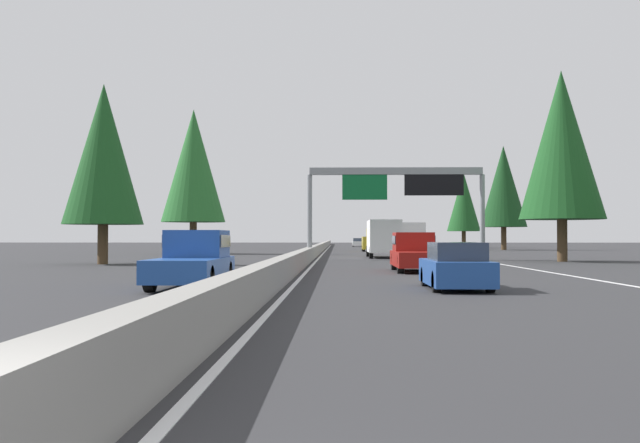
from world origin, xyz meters
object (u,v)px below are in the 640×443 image
sign_gantry_overhead (398,186)px  minivan_distant_a (371,243)px  oncoming_near (194,259)px  conifer_right_far (503,186)px  conifer_right_distant (464,202)px  conifer_right_mid (562,145)px  conifer_left_near (103,154)px  pickup_mid_center (414,252)px  bus_far_left (408,236)px  sedan_mid_left (358,243)px  box_truck_far_center (383,237)px  conifer_left_mid (193,166)px  sedan_near_right (456,267)px

sign_gantry_overhead → minivan_distant_a: size_ratio=2.54×
sign_gantry_overhead → oncoming_near: sign_gantry_overhead is taller
conifer_right_far → conifer_right_distant: size_ratio=1.15×
conifer_right_mid → conifer_left_near: conifer_right_mid is taller
sign_gantry_overhead → pickup_mid_center: 17.74m
bus_far_left → sedan_mid_left: 50.49m
conifer_right_distant → sign_gantry_overhead: bearing=166.1°
box_truck_far_center → minivan_distant_a: bearing=-0.4°
conifer_right_distant → conifer_left_near: size_ratio=1.06×
conifer_left_mid → conifer_right_mid: bearing=-127.0°
box_truck_far_center → conifer_right_mid: 15.85m
sedan_near_right → pickup_mid_center: 12.14m
sedan_near_right → box_truck_far_center: size_ratio=0.52×
bus_far_left → sedan_mid_left: bearing=4.6°
conifer_right_distant → sedan_mid_left: bearing=44.8°
conifer_right_far → conifer_right_distant: (18.63, 1.91, -1.06)m
bus_far_left → minivan_distant_a: 6.99m
conifer_right_distant → conifer_left_near: (-69.07, 33.49, -0.43)m
pickup_mid_center → conifer_left_mid: conifer_left_mid is taller
minivan_distant_a → sign_gantry_overhead: bearing=-179.1°
sedan_near_right → sedan_mid_left: size_ratio=1.00×
sedan_near_right → sign_gantry_overhead: bearing=-1.2°
pickup_mid_center → conifer_left_near: size_ratio=0.51×
oncoming_near → conifer_right_mid: 32.91m
conifer_left_near → conifer_left_mid: (27.40, -0.02, 1.98)m
pickup_mid_center → conifer_right_mid: size_ratio=0.44×
bus_far_left → sedan_mid_left: (50.32, 4.04, -1.03)m
sedan_near_right → conifer_left_near: 28.07m
sedan_near_right → conifer_right_far: conifer_right_far is taller
sedan_mid_left → conifer_right_distant: size_ratio=0.38×
bus_far_left → conifer_right_distant: bearing=-19.0°
pickup_mid_center → oncoming_near: 14.07m
sign_gantry_overhead → conifer_left_mid: size_ratio=0.89×
conifer_left_near → conifer_right_distant: bearing=-25.9°
conifer_right_far → conifer_left_mid: conifer_left_mid is taller
sedan_mid_left → conifer_right_far: conifer_right_far is taller
oncoming_near → sedan_mid_left: bearing=175.6°
sedan_mid_left → conifer_left_near: 87.08m
conifer_left_mid → pickup_mid_center: bearing=-153.7°
oncoming_near → pickup_mid_center: bearing=143.5°
sign_gantry_overhead → conifer_left_near: 20.40m
sedan_near_right → conifer_left_near: conifer_left_near is taller
pickup_mid_center → box_truck_far_center: 23.25m
conifer_right_far → conifer_right_distant: conifer_right_far is taller
minivan_distant_a → sedan_mid_left: bearing=0.5°
sedan_near_right → conifer_right_distant: size_ratio=0.38×
box_truck_far_center → conifer_left_near: 23.52m
conifer_right_mid → sedan_mid_left: bearing=8.3°
conifer_right_mid → conifer_left_near: (-5.46, 29.16, -1.16)m
pickup_mid_center → minivan_distant_a: 49.32m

